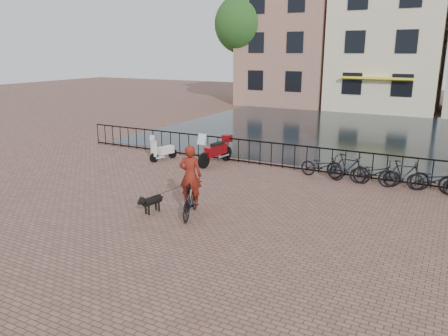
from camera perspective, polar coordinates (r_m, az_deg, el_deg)
The scene contains 15 objects.
ground at distance 11.19m, azimuth -7.42°, elevation -9.53°, with size 100.00×100.00×0.00m, color brown.
canal_water at distance 26.60m, azimuth 14.84°, elevation 4.63°, with size 20.00×20.00×0.00m, color black.
railing at distance 17.77m, azimuth 7.68°, elevation 1.56°, with size 20.00×0.05×1.02m.
canal_house_left at distance 40.55m, azimuth 9.25°, elevation 17.50°, with size 7.50×9.00×12.80m.
canal_house_mid at distance 38.60m, azimuth 20.94°, elevation 16.11°, with size 8.00×9.50×11.80m.
tree_far_left at distance 39.15m, azimuth 2.64°, elevation 18.24°, with size 5.04×5.04×9.27m.
cyclist at distance 12.44m, azimuth -4.39°, elevation -2.27°, with size 1.05×1.86×2.45m.
dog at distance 13.04m, azimuth -9.36°, elevation -4.53°, with size 0.44×0.92×0.60m.
motorcycle at distance 18.16m, azimuth -1.12°, elevation 2.73°, with size 0.76×2.09×1.46m.
scooter at distance 19.07m, azimuth -7.95°, elevation 2.81°, with size 0.69×1.36×1.21m.
parked_bike_0 at distance 16.69m, azimuth 12.71°, elevation 0.24°, with size 0.60×1.72×0.90m, color black.
parked_bike_1 at distance 16.46m, azimuth 15.90°, elevation -0.00°, with size 0.47×1.66×1.00m, color black.
parked_bike_2 at distance 16.31m, azimuth 19.13°, elevation -0.59°, with size 0.60×1.72×0.90m, color black.
parked_bike_3 at distance 16.19m, azimuth 22.45°, elevation -0.84°, with size 0.47×1.66×1.00m, color black.
parked_bike_4 at distance 16.15m, azimuth 25.76°, elevation -1.43°, with size 0.60×1.72×0.90m, color black.
Camera 1 is at (6.03, -8.19, 4.66)m, focal length 35.00 mm.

